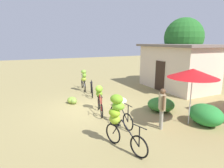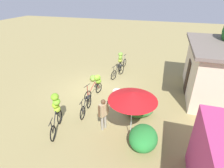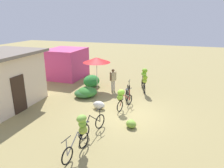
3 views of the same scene
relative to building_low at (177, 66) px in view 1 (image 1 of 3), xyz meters
The scene contains 15 objects.
ground_plane 7.30m from the building_low, 77.86° to the right, with size 60.00×60.00×0.00m, color #978752.
building_low is the anchor object (origin of this frame).
tree_behind_building 2.65m from the building_low, 126.01° to the left, with size 2.91×2.91×5.02m.
hedge_bush_front_left 5.03m from the building_low, 51.19° to the right, with size 1.16×1.26×0.51m, color #387037.
hedge_bush_front_right 5.21m from the building_low, 51.18° to the right, with size 1.26×1.27×0.63m, color #357A2E.
hedge_bush_mid 6.29m from the building_low, 32.94° to the right, with size 1.39×1.14×0.83m, color #298937.
market_umbrella 6.28m from the building_low, 38.90° to the right, with size 1.91×1.91×2.26m.
bicycle_leftmost 6.54m from the building_low, 109.02° to the right, with size 1.67×0.41×1.45m.
bicycle_near_pile 6.22m from the building_low, 97.74° to the right, with size 1.71×0.53×0.99m.
bicycle_center_loaded 6.93m from the building_low, 73.73° to the right, with size 1.65×0.61×1.22m.
bicycle_by_shop 7.60m from the building_low, 59.35° to the right, with size 1.64×0.21×1.01m.
bicycle_rightmost 8.90m from the building_low, 54.67° to the right, with size 1.70×0.67×1.69m.
banana_pile_on_ground 7.67m from the building_low, 88.05° to the right, with size 0.69×0.64×0.35m.
produce_sack 5.77m from the building_low, 72.57° to the right, with size 0.70×0.44×0.44m, color silver.
person_vendor 7.03m from the building_low, 47.82° to the right, with size 0.52×0.37×1.57m.
Camera 1 is at (8.56, -2.81, 3.26)m, focal length 30.64 mm.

